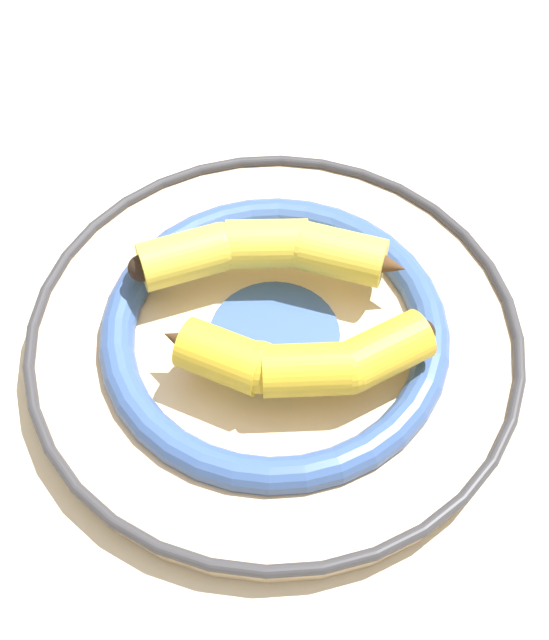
{
  "coord_description": "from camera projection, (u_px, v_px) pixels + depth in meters",
  "views": [
    {
      "loc": [
        -0.28,
        0.22,
        0.57
      ],
      "look_at": [
        0.04,
        0.03,
        0.04
      ],
      "focal_mm": 50.0,
      "sensor_mm": 36.0,
      "label": 1
    }
  ],
  "objects": [
    {
      "name": "ground_plane",
      "position": [
        330.0,
        369.0,
        0.67
      ],
      "size": [
        2.8,
        2.8,
        0.0
      ],
      "primitive_type": "plane",
      "color": "beige"
    },
    {
      "name": "decorative_bowl",
      "position": [
        274.0,
        337.0,
        0.67
      ],
      "size": [
        0.37,
        0.37,
        0.04
      ],
      "color": "beige",
      "rests_on": "ground_plane"
    },
    {
      "name": "banana_a",
      "position": [
        268.0,
        252.0,
        0.67
      ],
      "size": [
        0.13,
        0.19,
        0.04
      ],
      "rotation": [
        0.0,
        0.0,
        7.32
      ],
      "color": "yellow",
      "rests_on": "decorative_bowl"
    },
    {
      "name": "banana_b",
      "position": [
        300.0,
        360.0,
        0.61
      ],
      "size": [
        0.12,
        0.17,
        0.04
      ],
      "rotation": [
        0.0,
        0.0,
        10.48
      ],
      "color": "gold",
      "rests_on": "decorative_bowl"
    }
  ]
}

